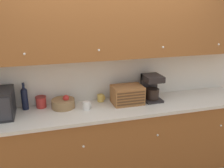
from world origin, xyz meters
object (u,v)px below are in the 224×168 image
fruit_basket (63,103)px  mug (87,106)px  bread_box (127,95)px  storage_canister (41,102)px  mug_blue_second (101,98)px  wine_bottle (25,98)px  coffee_maker (151,87)px

fruit_basket → mug: fruit_basket is taller
mug → bread_box: bearing=5.7°
storage_canister → bread_box: size_ratio=0.36×
fruit_basket → mug_blue_second: 0.49m
wine_bottle → storage_canister: 0.20m
storage_canister → mug_blue_second: 0.74m
wine_bottle → mug_blue_second: wine_bottle is taller
storage_canister → fruit_basket: (0.26, -0.09, -0.01)m
storage_canister → coffee_maker: (1.39, -0.13, 0.10)m
fruit_basket → coffee_maker: coffee_maker is taller
mug_blue_second → bread_box: bread_box is taller
mug_blue_second → coffee_maker: bearing=-10.7°
mug_blue_second → coffee_maker: 0.67m
bread_box → mug: bearing=-174.3°
fruit_basket → mug: bearing=-27.1°
mug_blue_second → fruit_basket: bearing=-170.9°
wine_bottle → mug: 0.74m
mug → coffee_maker: size_ratio=0.29×
fruit_basket → mug_blue_second: bearing=9.1°
mug_blue_second → bread_box: 0.35m
mug_blue_second → coffee_maker: coffee_maker is taller
mug_blue_second → coffee_maker: (0.65, -0.12, 0.13)m
storage_canister → mug: storage_canister is taller
storage_canister → mug: (0.52, -0.22, -0.02)m
wine_bottle → coffee_maker: 1.57m
storage_canister → fruit_basket: 0.27m
wine_bottle → coffee_maker: size_ratio=0.97×
wine_bottle → coffee_maker: bearing=-4.5°
mug → coffee_maker: 0.88m
mug → mug_blue_second: (0.23, 0.21, -0.00)m
mug → fruit_basket: bearing=152.9°
mug_blue_second → bread_box: (0.30, -0.16, 0.07)m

